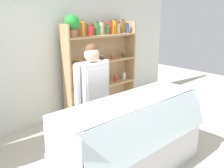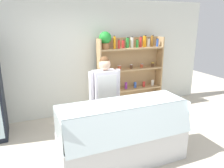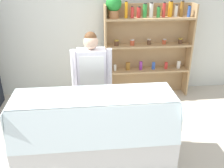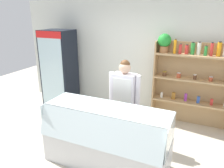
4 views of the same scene
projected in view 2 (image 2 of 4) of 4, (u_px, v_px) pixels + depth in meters
ground_plane at (119, 157)px, 3.67m from camera, size 12.00×12.00×0.00m
back_wall at (82, 58)px, 5.20m from camera, size 6.80×0.10×2.70m
shelving_unit at (127, 66)px, 5.39m from camera, size 1.69×0.29×1.98m
deli_display_case at (123, 144)px, 3.49m from camera, size 2.01×0.78×1.01m
shop_clerk at (105, 92)px, 4.01m from camera, size 0.60×0.25×1.61m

